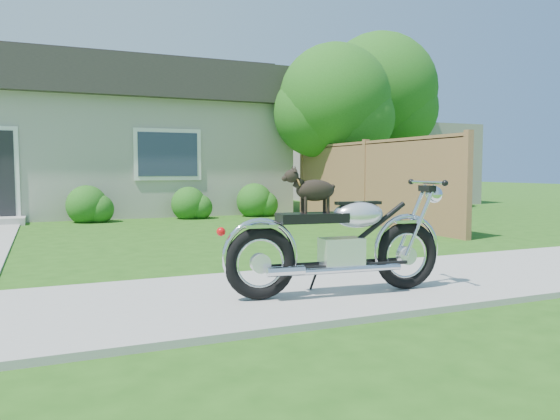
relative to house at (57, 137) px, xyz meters
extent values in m
plane|color=#235114|center=(0.00, -11.99, -2.16)|extent=(80.00, 80.00, 0.00)
cube|color=#9E9B93|center=(0.00, -11.99, -2.14)|extent=(24.00, 2.20, 0.04)
cube|color=#B7B2A5|center=(0.00, 0.01, -0.66)|extent=(12.00, 6.00, 3.00)
cube|color=#2D2B28|center=(0.00, 0.01, 1.34)|extent=(12.60, 6.60, 1.00)
cube|color=#2D2B28|center=(0.00, 0.01, 2.04)|extent=(12.60, 2.00, 0.60)
cube|color=#2D3847|center=(2.50, -3.02, -0.56)|extent=(1.70, 0.05, 1.30)
cube|color=#9B6A45|center=(6.30, -6.24, -1.26)|extent=(0.08, 6.50, 1.80)
cube|color=#9B6A45|center=(6.30, -2.99, -1.21)|extent=(0.12, 0.12, 1.90)
cube|color=#9B6A45|center=(6.30, -6.24, -1.21)|extent=(0.12, 0.12, 1.90)
cube|color=#9B6A45|center=(6.30, -9.49, -1.21)|extent=(0.12, 0.12, 1.90)
cube|color=#9B6A45|center=(6.30, -6.24, -0.34)|extent=(0.08, 6.50, 0.08)
cylinder|color=#3D2B1C|center=(6.81, -3.89, -0.91)|extent=(0.28, 0.28, 2.49)
sphere|color=#225B18|center=(6.81, -3.89, 0.93)|extent=(2.99, 2.99, 2.99)
sphere|color=#225B18|center=(7.21, -4.19, 0.43)|extent=(2.19, 2.19, 2.19)
cylinder|color=#3D2B1C|center=(9.30, -2.26, -0.67)|extent=(0.28, 0.28, 2.97)
sphere|color=#225B18|center=(9.30, -2.26, 1.53)|extent=(3.57, 3.57, 3.57)
sphere|color=#225B18|center=(9.70, -2.56, 0.93)|extent=(2.62, 2.62, 2.62)
sphere|color=#225B18|center=(4.65, -3.49, -1.76)|extent=(0.94, 0.94, 0.94)
sphere|color=#225B18|center=(2.90, -3.49, -1.79)|extent=(0.86, 0.86, 0.86)
sphere|color=#225B18|center=(0.50, -3.49, -1.76)|extent=(0.93, 0.93, 0.93)
imported|color=#1E661C|center=(0.50, -3.44, -1.75)|extent=(0.47, 0.47, 0.80)
torus|color=black|center=(2.88, -12.42, -1.78)|extent=(0.68, 0.18, 0.67)
torus|color=black|center=(1.38, -12.27, -1.78)|extent=(0.68, 0.18, 0.67)
cube|color=silver|center=(2.18, -12.35, -1.73)|extent=(0.42, 0.28, 0.30)
ellipsoid|color=silver|center=(2.35, -12.37, -1.36)|extent=(0.54, 0.34, 0.26)
cube|color=black|center=(1.88, -12.32, -1.38)|extent=(0.67, 0.32, 0.09)
cube|color=silver|center=(2.88, -12.42, -1.44)|extent=(0.31, 0.17, 0.03)
cube|color=silver|center=(1.38, -12.27, -1.44)|extent=(0.31, 0.17, 0.03)
cylinder|color=silver|center=(3.10, -12.44, -1.06)|extent=(0.09, 0.60, 0.03)
sphere|color=silver|center=(3.18, -12.45, -1.18)|extent=(0.19, 0.19, 0.17)
cylinder|color=silver|center=(2.17, -12.48, -1.86)|extent=(1.10, 0.17, 0.06)
ellipsoid|color=black|center=(1.91, -12.32, -1.13)|extent=(0.39, 0.21, 0.20)
sphere|color=black|center=(1.68, -12.30, -0.99)|extent=(0.13, 0.13, 0.12)
cylinder|color=black|center=(1.81, -12.27, -1.26)|extent=(0.03, 0.03, 0.15)
cylinder|color=black|center=(1.80, -12.35, -1.26)|extent=(0.03, 0.03, 0.15)
cylinder|color=black|center=(2.03, -12.29, -1.26)|extent=(0.03, 0.03, 0.15)
cylinder|color=black|center=(2.02, -12.38, -1.26)|extent=(0.03, 0.03, 0.15)
torus|color=orange|center=(1.74, -12.30, -1.05)|extent=(0.07, 0.11, 0.10)
camera|label=1|loc=(-0.40, -16.82, -0.93)|focal=35.00mm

